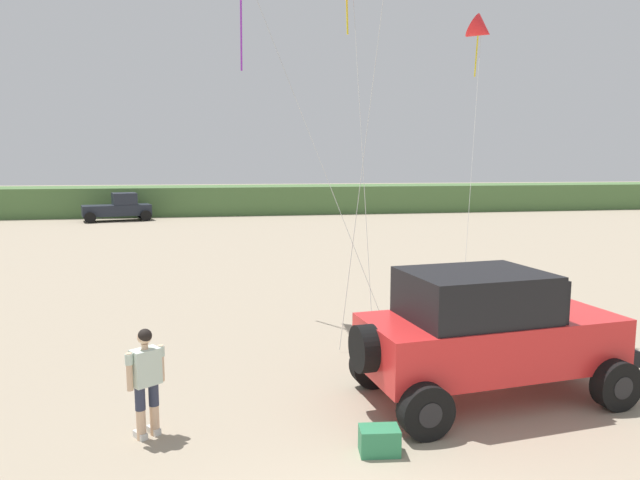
{
  "coord_description": "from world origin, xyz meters",
  "views": [
    {
      "loc": [
        -1.62,
        -4.73,
        4.06
      ],
      "look_at": [
        0.2,
        4.9,
        2.75
      ],
      "focal_mm": 32.07,
      "sensor_mm": 36.0,
      "label": 1
    }
  ],
  "objects_px": {
    "person_watching": "(146,377)",
    "distant_pickup": "(119,208)",
    "kite_white_parafoil": "(481,30)",
    "cooler_box": "(379,441)",
    "jeep": "(487,331)"
  },
  "relations": [
    {
      "from": "person_watching",
      "to": "distant_pickup",
      "type": "xyz_separation_m",
      "value": [
        -5.56,
        34.16,
        0.0
      ]
    },
    {
      "from": "kite_white_parafoil",
      "to": "cooler_box",
      "type": "bearing_deg",
      "value": -120.82
    },
    {
      "from": "person_watching",
      "to": "distant_pickup",
      "type": "relative_size",
      "value": 0.34
    },
    {
      "from": "kite_white_parafoil",
      "to": "jeep",
      "type": "bearing_deg",
      "value": -114.48
    },
    {
      "from": "jeep",
      "to": "kite_white_parafoil",
      "type": "bearing_deg",
      "value": 65.52
    },
    {
      "from": "person_watching",
      "to": "distant_pickup",
      "type": "height_order",
      "value": "distant_pickup"
    },
    {
      "from": "person_watching",
      "to": "distant_pickup",
      "type": "distance_m",
      "value": 34.61
    },
    {
      "from": "cooler_box",
      "to": "distant_pickup",
      "type": "height_order",
      "value": "distant_pickup"
    },
    {
      "from": "distant_pickup",
      "to": "kite_white_parafoil",
      "type": "bearing_deg",
      "value": -55.89
    },
    {
      "from": "jeep",
      "to": "distant_pickup",
      "type": "xyz_separation_m",
      "value": [
        -11.18,
        33.77,
        -0.26
      ]
    },
    {
      "from": "jeep",
      "to": "distant_pickup",
      "type": "distance_m",
      "value": 35.57
    },
    {
      "from": "jeep",
      "to": "person_watching",
      "type": "xyz_separation_m",
      "value": [
        -5.62,
        -0.39,
        -0.26
      ]
    },
    {
      "from": "jeep",
      "to": "person_watching",
      "type": "relative_size",
      "value": 2.97
    },
    {
      "from": "cooler_box",
      "to": "kite_white_parafoil",
      "type": "relative_size",
      "value": 0.06
    },
    {
      "from": "jeep",
      "to": "cooler_box",
      "type": "height_order",
      "value": "jeep"
    }
  ]
}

